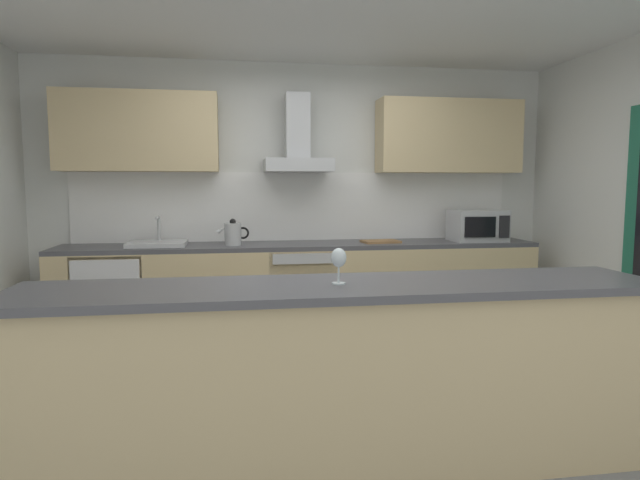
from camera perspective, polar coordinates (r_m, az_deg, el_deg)
ground at (r=3.66m, az=1.48°, el=-17.43°), size 5.98×4.81×0.02m
wall_back at (r=5.31m, az=-2.37°, el=4.37°), size 5.98×0.12×2.60m
backsplash_tile at (r=5.24m, az=-2.27°, el=3.59°), size 4.23×0.02×0.66m
counter_back at (r=5.02m, az=-1.82°, el=-5.47°), size 4.38×0.60×0.90m
counter_island at (r=2.76m, az=2.67°, el=-14.32°), size 3.19×0.64×0.95m
upper_cabinets at (r=5.10m, az=-2.09°, el=11.18°), size 4.32×0.32×0.70m
oven at (r=4.99m, az=-2.16°, el=-5.43°), size 0.60×0.62×0.80m
refrigerator at (r=5.08m, az=-21.11°, el=-6.04°), size 0.58×0.60×0.85m
microwave at (r=5.37m, az=16.43°, el=1.49°), size 0.50×0.38×0.30m
sink at (r=4.95m, az=-16.92°, el=-0.29°), size 0.50×0.40×0.26m
kettle at (r=4.85m, az=-9.25°, el=0.68°), size 0.29×0.15×0.24m
range_hood at (r=5.04m, az=-2.40°, el=9.84°), size 0.62×0.45×0.72m
wine_glass at (r=2.61m, az=2.00°, el=-2.04°), size 0.08×0.08×0.18m
chopping_board at (r=5.05m, az=6.47°, el=-0.16°), size 0.36×0.26×0.02m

